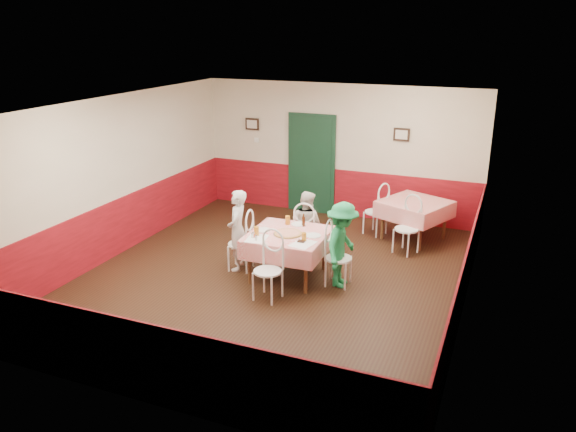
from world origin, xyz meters
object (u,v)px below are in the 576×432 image
at_px(chair_right, 339,258).
at_px(chair_near, 268,271).
at_px(glass_c, 288,220).
at_px(chair_left, 241,244).
at_px(glass_b, 304,237).
at_px(main_table, 288,255).
at_px(diner_left, 237,230).
at_px(chair_second_a, 376,212).
at_px(wallet, 301,241).
at_px(glass_a, 257,231).
at_px(beer_bottle, 303,220).
at_px(second_table, 414,220).
at_px(diner_right, 342,245).
at_px(chair_second_b, 407,229).
at_px(pizza, 288,233).
at_px(chair_far, 305,234).
at_px(diner_far, 306,224).

distance_m(chair_right, chair_near, 1.20).
relative_size(chair_right, glass_c, 6.12).
height_order(chair_left, glass_b, chair_left).
relative_size(main_table, chair_right, 1.36).
distance_m(chair_near, diner_left, 1.26).
xyz_separation_m(chair_second_a, wallet, (-0.50, -2.77, 0.32)).
height_order(glass_a, beer_bottle, beer_bottle).
relative_size(second_table, diner_right, 0.82).
bearing_deg(wallet, chair_near, -120.16).
bearing_deg(main_table, glass_c, 112.92).
bearing_deg(chair_near, wallet, 67.44).
distance_m(glass_a, wallet, 0.76).
distance_m(chair_left, chair_second_a, 3.02).
bearing_deg(chair_near, diner_right, 50.96).
bearing_deg(wallet, chair_second_b, 57.00).
relative_size(main_table, diner_left, 0.89).
xyz_separation_m(second_table, beer_bottle, (-1.47, -2.09, 0.48)).
height_order(pizza, glass_c, glass_c).
height_order(chair_left, chair_near, same).
bearing_deg(pizza, second_table, 58.34).
distance_m(chair_near, glass_b, 0.81).
bearing_deg(wallet, glass_b, 63.03).
relative_size(chair_right, chair_second_a, 1.00).
distance_m(second_table, glass_c, 2.78).
relative_size(beer_bottle, wallet, 1.80).
bearing_deg(chair_left, chair_far, 130.26).
bearing_deg(diner_left, second_table, 122.51).
height_order(wallet, diner_left, diner_left).
bearing_deg(second_table, diner_far, -135.21).
bearing_deg(glass_b, diner_left, 170.69).
bearing_deg(diner_far, pizza, 105.47).
relative_size(second_table, beer_bottle, 5.64).
distance_m(chair_left, chair_second_b, 3.01).
bearing_deg(beer_bottle, second_table, 54.86).
xyz_separation_m(chair_far, glass_b, (0.38, -1.08, 0.38)).
bearing_deg(glass_a, diner_far, 71.32).
xyz_separation_m(chair_far, glass_a, (-0.40, -1.14, 0.38)).
relative_size(main_table, diner_right, 0.89).
xyz_separation_m(chair_second_b, diner_left, (-2.49, -1.76, 0.24)).
height_order(glass_c, beer_bottle, beer_bottle).
height_order(chair_right, beer_bottle, beer_bottle).
relative_size(chair_right, chair_far, 1.00).
bearing_deg(glass_b, main_table, 147.86).
distance_m(second_table, glass_b, 3.02).
bearing_deg(diner_far, glass_c, 87.37).
relative_size(chair_right, glass_b, 6.67).
bearing_deg(chair_second_b, main_table, -108.96).
bearing_deg(wallet, diner_right, 26.51).
bearing_deg(diner_left, beer_bottle, 99.73).
height_order(chair_second_a, pizza, chair_second_a).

